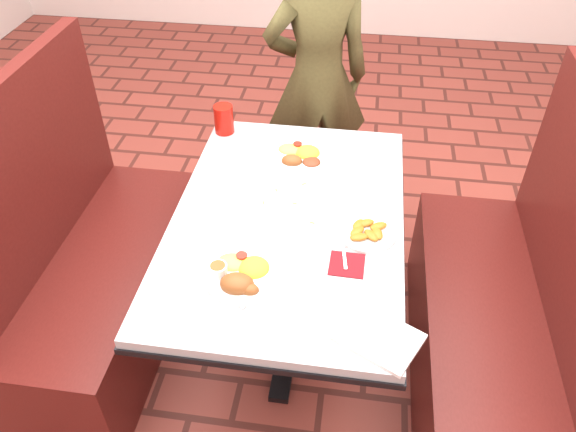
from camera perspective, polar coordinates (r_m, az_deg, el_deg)
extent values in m
plane|color=brown|center=(2.51, 0.00, -13.15)|extent=(7.00, 7.00, 0.00)
cube|color=#ADAFB1|center=(1.97, 0.00, -0.39)|extent=(0.80, 1.20, 0.03)
cube|color=black|center=(1.99, 0.00, -0.99)|extent=(0.81, 1.21, 0.02)
cylinder|color=black|center=(2.24, 0.00, -7.69)|extent=(0.10, 0.10, 0.69)
cube|color=black|center=(2.50, 0.00, -12.95)|extent=(0.55, 0.08, 0.03)
cube|color=black|center=(2.50, 0.00, -12.95)|extent=(0.08, 0.55, 0.03)
cube|color=#531713|center=(2.52, -17.29, -7.53)|extent=(0.45, 1.20, 0.45)
cube|color=#531713|center=(2.31, -24.54, 1.30)|extent=(0.06, 1.20, 0.95)
cube|color=#531713|center=(2.39, 18.49, -11.37)|extent=(0.45, 1.20, 0.45)
cube|color=#531713|center=(2.12, 26.95, -3.48)|extent=(0.06, 1.20, 0.95)
imported|color=brown|center=(2.88, 2.96, 13.68)|extent=(0.61, 0.49, 1.46)
cylinder|color=white|center=(1.75, -4.54, -6.08)|extent=(0.24, 0.24, 0.01)
ellipsoid|color=gold|center=(1.74, -3.51, -4.77)|extent=(0.10, 0.10, 0.04)
ellipsoid|color=#A5D153|center=(1.77, -5.70, -4.36)|extent=(0.10, 0.08, 0.03)
cylinder|color=red|center=(1.78, -4.73, -4.00)|extent=(0.04, 0.04, 0.01)
ellipsoid|color=brown|center=(1.69, -5.25, -6.36)|extent=(0.11, 0.08, 0.06)
ellipsoid|color=brown|center=(1.68, -3.97, -7.12)|extent=(0.06, 0.04, 0.04)
cylinder|color=white|center=(1.74, -7.11, -5.43)|extent=(0.06, 0.06, 0.04)
cylinder|color=brown|center=(1.73, -7.16, -5.03)|extent=(0.05, 0.05, 0.00)
cylinder|color=white|center=(2.23, 1.22, 5.90)|extent=(0.24, 0.24, 0.01)
ellipsoid|color=gold|center=(2.24, 2.02, 6.91)|extent=(0.10, 0.10, 0.04)
ellipsoid|color=#A5D153|center=(2.26, 0.24, 7.10)|extent=(0.10, 0.08, 0.03)
cylinder|color=red|center=(2.27, 0.99, 7.34)|extent=(0.04, 0.04, 0.01)
ellipsoid|color=brown|center=(2.19, 2.41, 5.76)|extent=(0.07, 0.07, 0.03)
ellipsoid|color=brown|center=(2.19, 0.40, 6.04)|extent=(0.08, 0.06, 0.05)
cylinder|color=white|center=(1.91, 7.97, -1.68)|extent=(0.20, 0.20, 0.01)
cube|color=maroon|center=(1.79, 6.00, -4.92)|extent=(0.11, 0.11, 0.00)
cube|color=silver|center=(1.82, 5.72, -3.90)|extent=(0.03, 0.14, 0.00)
cylinder|color=#B2130B|center=(2.40, -6.54, 9.75)|extent=(0.08, 0.08, 0.12)
cube|color=silver|center=(1.61, 9.18, -12.04)|extent=(0.27, 0.25, 0.01)
cube|color=#BDBDC1|center=(1.71, -3.74, -7.43)|extent=(0.03, 0.16, 0.00)
cube|color=silver|center=(1.74, -5.76, -6.41)|extent=(0.08, 0.12, 0.00)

